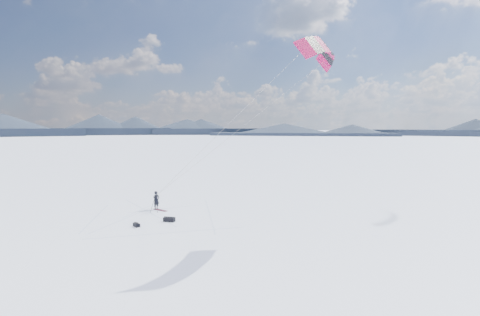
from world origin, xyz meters
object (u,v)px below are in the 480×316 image
Objects in this scene: snowkiter at (157,209)px; tripod at (155,202)px; gear_bag_b at (136,225)px; gear_bag_a at (169,219)px; snowboard at (160,210)px.

snowkiter is 1.18× the size of tripod.
snowkiter is 2.26× the size of gear_bag_b.
gear_bag_a reaches higher than gear_bag_b.
snowboard is at bearing -92.47° from snowkiter.
tripod is 1.45× the size of gear_bag_a.
snowboard is 1.64× the size of gear_bag_a.
snowkiter is at bearing 140.27° from gear_bag_b.
gear_bag_b is (-1.05, -2.36, -0.04)m from gear_bag_a.
tripod reaches higher than snowboard.
gear_bag_a reaches higher than snowboard.
snowkiter is at bearing 177.10° from snowboard.
snowboard is 5.17m from gear_bag_b.
tripod is at bearing 134.85° from gear_bag_a.
gear_bag_b is at bearing -60.07° from tripod.
snowboard is 1.18m from tripod.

